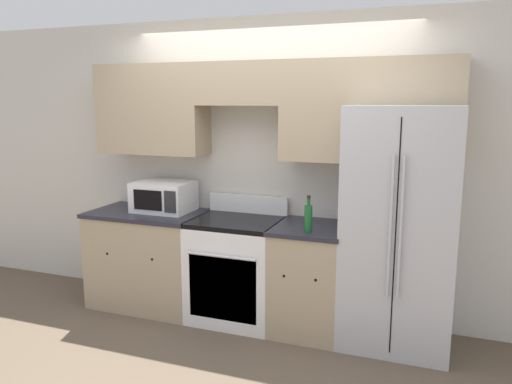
# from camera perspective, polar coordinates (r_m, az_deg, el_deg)

# --- Properties ---
(ground_plane) EXTENTS (12.00, 12.00, 0.00)m
(ground_plane) POSITION_cam_1_polar(r_m,az_deg,el_deg) (4.23, -1.52, -16.12)
(ground_plane) COLOR brown
(wall_back) EXTENTS (8.00, 0.39, 2.60)m
(wall_back) POSITION_cam_1_polar(r_m,az_deg,el_deg) (4.35, 1.41, 5.22)
(wall_back) COLOR beige
(wall_back) RESTS_ON ground_plane
(lower_cabinets_left) EXTENTS (1.04, 0.64, 0.89)m
(lower_cabinets_left) POSITION_cam_1_polar(r_m,az_deg,el_deg) (4.78, -12.12, -7.41)
(lower_cabinets_left) COLOR tan
(lower_cabinets_left) RESTS_ON ground_plane
(lower_cabinets_right) EXTENTS (0.58, 0.64, 0.89)m
(lower_cabinets_right) POSITION_cam_1_polar(r_m,az_deg,el_deg) (4.19, 6.12, -9.79)
(lower_cabinets_right) COLOR tan
(lower_cabinets_right) RESTS_ON ground_plane
(oven_range) EXTENTS (0.74, 0.65, 1.05)m
(oven_range) POSITION_cam_1_polar(r_m,az_deg,el_deg) (4.38, -2.23, -8.76)
(oven_range) COLOR white
(oven_range) RESTS_ON ground_plane
(refrigerator) EXTENTS (0.82, 0.73, 1.86)m
(refrigerator) POSITION_cam_1_polar(r_m,az_deg,el_deg) (3.98, 16.07, -3.97)
(refrigerator) COLOR #B7B7BC
(refrigerator) RESTS_ON ground_plane
(microwave) EXTENTS (0.51, 0.40, 0.27)m
(microwave) POSITION_cam_1_polar(r_m,az_deg,el_deg) (4.62, -10.50, -0.51)
(microwave) COLOR white
(microwave) RESTS_ON lower_cabinets_left
(bottle) EXTENTS (0.06, 0.06, 0.29)m
(bottle) POSITION_cam_1_polar(r_m,az_deg,el_deg) (3.86, 6.00, -2.93)
(bottle) COLOR #195928
(bottle) RESTS_ON lower_cabinets_right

